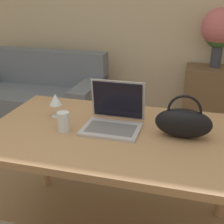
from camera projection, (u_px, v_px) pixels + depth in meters
wall_back at (152, 2)px, 3.50m from camera, size 10.00×0.06×2.70m
dining_table at (113, 144)px, 1.80m from camera, size 1.46×0.90×0.75m
couch at (36, 99)px, 3.64m from camera, size 1.56×0.80×0.82m
laptop at (114, 115)px, 1.82m from camera, size 0.33×0.29×0.26m
drinking_glass at (64, 122)px, 1.76m from camera, size 0.07×0.07×0.11m
wine_glass at (56, 100)px, 1.93m from camera, size 0.08×0.08×0.15m
handbag at (183, 122)px, 1.68m from camera, size 0.31×0.13×0.24m
flower_vase at (220, 30)px, 3.21m from camera, size 0.38×0.38×0.61m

